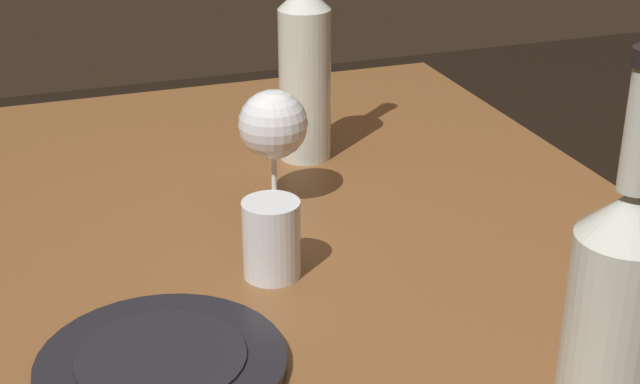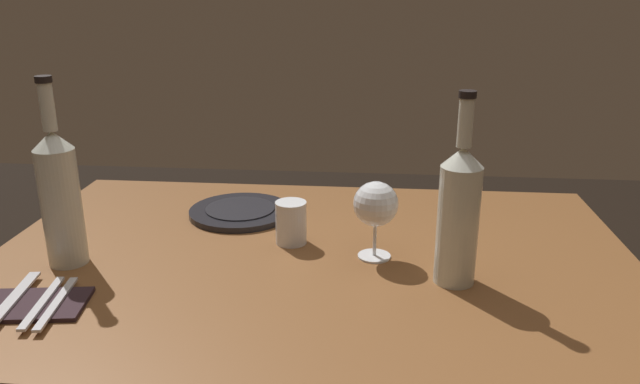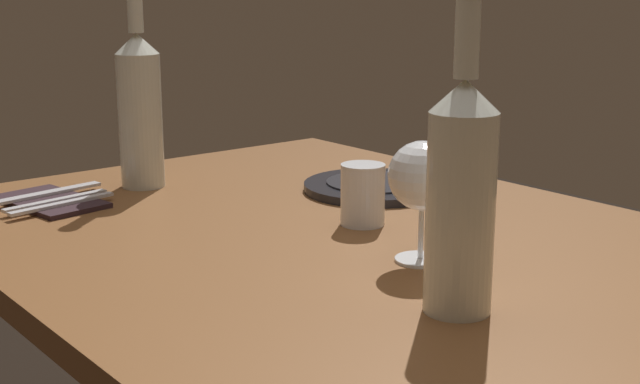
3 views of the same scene
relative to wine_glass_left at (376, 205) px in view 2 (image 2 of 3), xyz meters
name	(u,v)px [view 2 (image 2 of 3)]	position (x,y,z in m)	size (l,w,h in m)	color
dining_table	(311,296)	(0.13, 0.01, -0.20)	(1.30, 0.90, 0.74)	brown
wine_glass_left	(376,205)	(0.00, 0.00, 0.00)	(0.09, 0.09, 0.16)	white
wine_bottle	(459,212)	(-0.15, 0.09, 0.03)	(0.07, 0.07, 0.35)	silver
wine_bottle_second	(60,195)	(0.60, 0.08, 0.03)	(0.07, 0.07, 0.36)	silver
water_tumbler	(291,225)	(0.18, -0.06, -0.07)	(0.07, 0.07, 0.09)	white
dinner_plate	(240,211)	(0.32, -0.21, -0.10)	(0.24, 0.24, 0.02)	black
folded_napkin	(29,305)	(0.58, 0.26, -0.11)	(0.20, 0.14, 0.01)	#2D1E23
fork_inner	(42,302)	(0.56, 0.26, -0.10)	(0.04, 0.18, 0.00)	silver
fork_outer	(57,303)	(0.53, 0.26, -0.10)	(0.04, 0.18, 0.00)	silver
table_knife	(11,301)	(0.61, 0.26, -0.10)	(0.05, 0.21, 0.00)	silver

